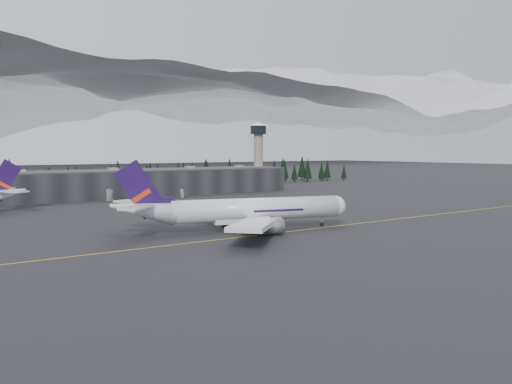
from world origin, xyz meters
TOP-DOWN VIEW (x-y plane):
  - ground at (0.00, 0.00)m, footprint 1400.00×1400.00m
  - taxiline at (0.00, -2.00)m, footprint 400.00×0.40m
  - terminal at (0.00, 125.00)m, footprint 160.00×30.00m
  - control_tower at (75.00, 128.00)m, footprint 10.00×10.00m
  - treeline at (0.00, 162.00)m, footprint 360.00×20.00m
  - jet_main at (-14.84, 7.31)m, footprint 65.20×59.21m
  - gse_vehicle_a at (-19.18, 103.23)m, footprint 2.70×5.57m
  - gse_vehicle_b at (13.55, 99.97)m, footprint 4.45×3.15m

SIDE VIEW (x-z plane):
  - ground at x=0.00m, z-range 0.00..0.00m
  - taxiline at x=0.00m, z-range 0.00..0.02m
  - gse_vehicle_b at x=13.55m, z-range 0.00..1.41m
  - gse_vehicle_a at x=-19.18m, z-range 0.00..1.53m
  - jet_main at x=-14.84m, z-range -4.27..15.31m
  - terminal at x=0.00m, z-range 0.00..12.60m
  - treeline at x=0.00m, z-range 0.00..15.00m
  - control_tower at x=75.00m, z-range 4.56..42.26m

